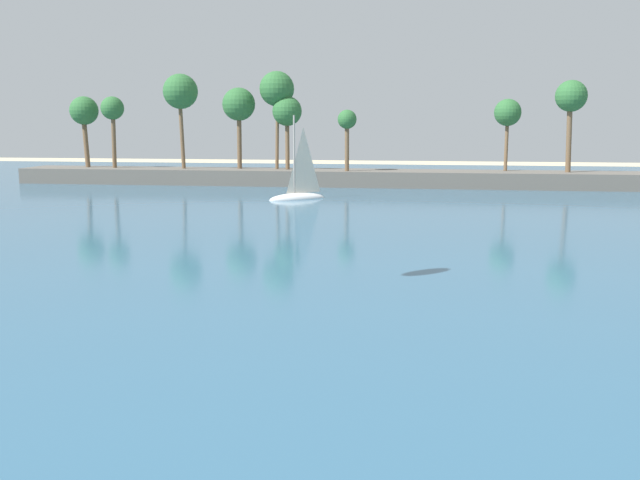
% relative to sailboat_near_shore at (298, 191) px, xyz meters
% --- Properties ---
extents(sea, '(220.00, 108.24, 0.06)m').
position_rel_sailboat_near_shore_xyz_m(sea, '(7.44, 0.38, -0.78)').
color(sea, '#33607F').
rests_on(sea, ground).
extents(palm_headland, '(85.01, 6.00, 12.79)m').
position_rel_sailboat_near_shore_xyz_m(palm_headland, '(3.78, 14.59, 2.44)').
color(palm_headland, '#605B54').
rests_on(palm_headland, ground).
extents(sailboat_near_shore, '(5.54, 4.88, 8.27)m').
position_rel_sailboat_near_shore_xyz_m(sailboat_near_shore, '(0.00, 0.00, 0.00)').
color(sailboat_near_shore, white).
rests_on(sailboat_near_shore, sea).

